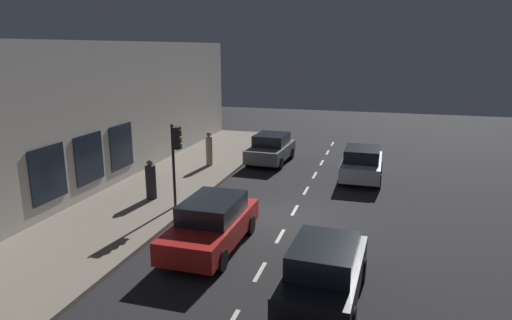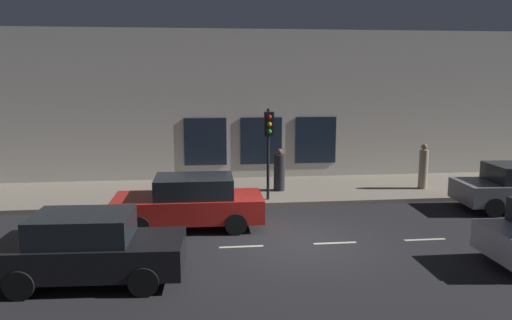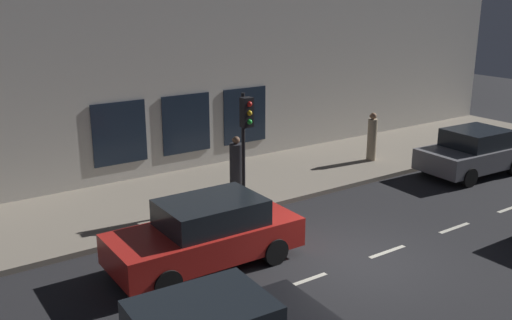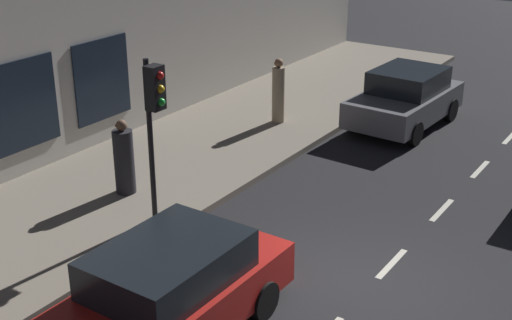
{
  "view_description": "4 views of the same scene",
  "coord_description": "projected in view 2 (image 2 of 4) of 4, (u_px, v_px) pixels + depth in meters",
  "views": [
    {
      "loc": [
        -3.09,
        15.54,
        6.27
      ],
      "look_at": [
        1.4,
        -0.35,
        2.11
      ],
      "focal_mm": 31.7,
      "sensor_mm": 36.0,
      "label": 1
    },
    {
      "loc": [
        -12.87,
        2.68,
        4.56
      ],
      "look_at": [
        3.47,
        0.8,
        1.78
      ],
      "focal_mm": 35.06,
      "sensor_mm": 36.0,
      "label": 2
    },
    {
      "loc": [
        -8.84,
        9.02,
        6.18
      ],
      "look_at": [
        3.06,
        0.82,
        1.92
      ],
      "focal_mm": 40.5,
      "sensor_mm": 36.0,
      "label": 3
    },
    {
      "loc": [
        -4.07,
        9.59,
        6.62
      ],
      "look_at": [
        2.17,
        0.18,
        1.95
      ],
      "focal_mm": 49.53,
      "sensor_mm": 36.0,
      "label": 4
    }
  ],
  "objects": [
    {
      "name": "pedestrian_0",
      "position": [
        279.0,
        172.0,
        19.36
      ],
      "size": [
        0.58,
        0.58,
        1.64
      ],
      "rotation": [
        0.0,
        0.0,
        5.15
      ],
      "color": "#232328",
      "rests_on": "sidewalk"
    },
    {
      "name": "lane_centre_line",
      "position": [
        335.0,
        243.0,
        13.78
      ],
      "size": [
        0.12,
        27.2,
        0.01
      ],
      "color": "beige",
      "rests_on": "ground"
    },
    {
      "name": "parked_car_0",
      "position": [
        89.0,
        248.0,
        11.07
      ],
      "size": [
        2.0,
        4.15,
        1.58
      ],
      "rotation": [
        0.0,
        0.0,
        3.1
      ],
      "color": "black",
      "rests_on": "ground"
    },
    {
      "name": "pedestrian_1",
      "position": [
        423.0,
        168.0,
        19.67
      ],
      "size": [
        0.45,
        0.45,
        1.78
      ],
      "rotation": [
        0.0,
        0.0,
        5.92
      ],
      "color": "gray",
      "rests_on": "sidewalk"
    },
    {
      "name": "ground_plane",
      "position": [
        299.0,
        244.0,
        13.67
      ],
      "size": [
        60.0,
        60.0,
        0.0
      ],
      "primitive_type": "plane",
      "color": "#232326"
    },
    {
      "name": "sidewalk",
      "position": [
        268.0,
        190.0,
        19.78
      ],
      "size": [
        4.5,
        32.0,
        0.15
      ],
      "color": "gray",
      "rests_on": "ground"
    },
    {
      "name": "traffic_light",
      "position": [
        269.0,
        134.0,
        17.53
      ],
      "size": [
        0.45,
        0.32,
        3.27
      ],
      "color": "black",
      "rests_on": "sidewalk"
    },
    {
      "name": "building_facade",
      "position": [
        260.0,
        106.0,
        21.75
      ],
      "size": [
        0.65,
        32.0,
        6.51
      ],
      "color": "beige",
      "rests_on": "ground"
    },
    {
      "name": "parked_car_2",
      "position": [
        190.0,
        202.0,
        15.1
      ],
      "size": [
        1.98,
        4.48,
        1.58
      ],
      "rotation": [
        0.0,
        0.0,
        -0.01
      ],
      "color": "red",
      "rests_on": "ground"
    }
  ]
}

